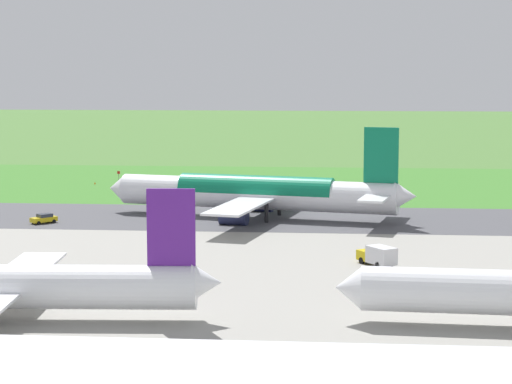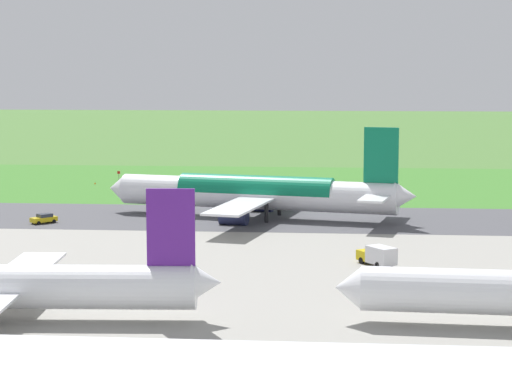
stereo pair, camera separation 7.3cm
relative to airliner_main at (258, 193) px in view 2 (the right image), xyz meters
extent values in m
plane|color=#477233|center=(12.02, -0.08, -4.35)|extent=(800.00, 800.00, 0.00)
cube|color=#47474C|center=(12.02, -0.08, -4.32)|extent=(600.00, 28.02, 0.06)
cube|color=gray|center=(12.02, 64.16, -4.33)|extent=(440.00, 110.00, 0.05)
cube|color=#3C782B|center=(12.02, -43.61, -4.33)|extent=(600.00, 80.00, 0.04)
cylinder|color=white|center=(0.37, -0.08, -0.15)|extent=(48.03, 15.06, 5.20)
cone|color=white|center=(25.31, -5.38, -0.15)|extent=(3.96, 5.46, 4.94)
cone|color=white|center=(-24.28, 5.16, 0.45)|extent=(4.34, 5.05, 4.42)
cube|color=#0C724C|center=(-20.29, 4.31, 6.95)|extent=(5.58, 1.65, 9.00)
cube|color=white|center=(-19.15, 9.69, 0.65)|extent=(5.78, 9.63, 0.36)
cube|color=white|center=(-21.43, -1.07, 0.65)|extent=(5.78, 9.63, 0.36)
cube|color=white|center=(1.68, 10.89, -0.55)|extent=(10.44, 22.77, 0.35)
cube|color=white|center=(-2.89, -10.63, -0.55)|extent=(10.44, 22.77, 0.35)
cylinder|color=#23284C|center=(3.40, 6.95, -3.03)|extent=(4.98, 3.67, 2.80)
cylinder|color=#23284C|center=(0.28, -7.73, -3.03)|extent=(4.98, 3.67, 2.80)
cylinder|color=black|center=(18.21, -3.87, -2.64)|extent=(0.70, 0.70, 3.42)
cylinder|color=black|center=(-1.73, 4.46, -2.64)|extent=(0.70, 0.70, 3.42)
cylinder|color=black|center=(-3.39, -3.37, -2.64)|extent=(0.70, 0.70, 3.42)
cylinder|color=#0C724C|center=(0.37, -0.08, 0.37)|extent=(26.91, 10.60, 5.23)
cone|color=white|center=(-14.39, 65.49, -0.75)|extent=(2.79, 4.36, 4.23)
cone|color=white|center=(-0.32, 66.64, -0.24)|extent=(3.23, 3.97, 3.79)
cube|color=#591E8C|center=(3.17, 66.86, 5.34)|extent=(4.82, 0.73, 7.72)
cube|color=white|center=(20.98, 58.53, -1.09)|extent=(6.32, 19.15, 0.30)
cube|color=gold|center=(-17.30, 35.92, -3.25)|extent=(3.08, 3.08, 1.30)
cube|color=silver|center=(-18.96, 38.18, -2.80)|extent=(4.10, 4.42, 2.20)
cylinder|color=black|center=(-16.50, 36.51, -3.90)|extent=(0.77, 0.90, 0.90)
cylinder|color=black|center=(-18.11, 35.33, -3.90)|extent=(0.77, 0.90, 0.90)
cylinder|color=black|center=(-18.51, 39.25, -3.90)|extent=(0.77, 0.90, 0.90)
cylinder|color=black|center=(-20.12, 38.07, -3.90)|extent=(0.77, 0.90, 0.90)
cube|color=gold|center=(34.56, 8.22, -3.66)|extent=(4.21, 4.27, 0.75)
cube|color=#2D333D|center=(34.42, 8.08, -3.01)|extent=(2.75, 2.76, 0.55)
cylinder|color=black|center=(34.92, 9.82, -4.03)|extent=(0.60, 0.61, 0.64)
cylinder|color=black|center=(36.14, 8.64, -4.03)|extent=(0.60, 0.61, 0.64)
cylinder|color=black|center=(32.97, 7.81, -4.03)|extent=(0.60, 0.61, 0.64)
cylinder|color=black|center=(34.19, 6.63, -4.03)|extent=(0.60, 0.61, 0.64)
cylinder|color=slate|center=(34.47, -45.85, -3.27)|extent=(0.10, 0.10, 2.16)
cube|color=red|center=(34.47, -45.87, -1.90)|extent=(0.60, 0.04, 0.60)
cone|color=orange|center=(39.36, -44.10, -4.08)|extent=(0.40, 0.40, 0.55)
camera|label=1|loc=(-13.05, 159.29, 21.12)|focal=67.19mm
camera|label=2|loc=(-13.13, 159.29, 21.12)|focal=67.19mm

